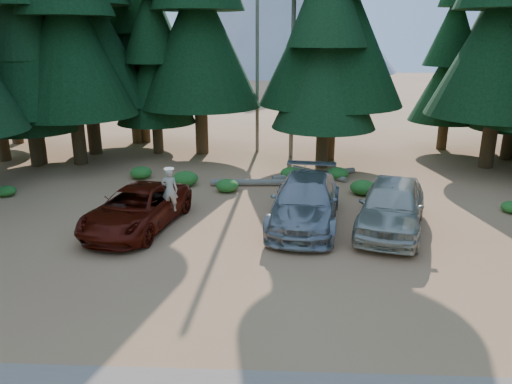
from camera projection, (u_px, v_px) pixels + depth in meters
ground at (275, 270)px, 15.08m from camera, size 160.00×160.00×0.00m
forest_belt_north at (277, 155)px, 29.36m from camera, size 36.00×7.00×22.00m
snag_front at (293, 49)px, 27.02m from camera, size 0.24×0.24×12.00m
snag_back at (257, 66)px, 28.84m from camera, size 0.20×0.20×10.00m
mountain_peak at (266, 1)px, 95.31m from camera, size 48.00×50.00×28.00m
red_pickup at (137, 208)px, 18.14m from camera, size 3.51×5.77×1.49m
silver_minivan_center at (305, 201)px, 18.53m from camera, size 3.24×6.28×1.74m
silver_minivan_right at (392, 206)px, 17.89m from camera, size 3.69×5.87×1.86m
frisbee_player at (170, 189)px, 18.13m from camera, size 0.60×0.43×1.61m
log_left at (258, 182)px, 23.36m from camera, size 4.47×0.58×0.32m
log_mid at (319, 173)px, 24.94m from camera, size 2.61×2.46×0.27m
log_right at (314, 174)px, 24.75m from camera, size 4.25×2.04×0.29m
shrub_far_left at (141, 172)px, 24.54m from camera, size 1.05×1.05×0.58m
shrub_left at (227, 186)px, 22.47m from camera, size 1.02×1.02×0.56m
shrub_center_left at (185, 178)px, 23.37m from camera, size 1.21×1.21×0.66m
shrub_center_right at (291, 173)px, 24.48m from camera, size 1.01×1.01×0.56m
shrub_right at (338, 173)px, 24.38m from camera, size 1.06×1.06×0.58m
shrub_far_right at (363, 187)px, 22.08m from camera, size 1.14×1.14×0.63m
shrub_edge_west at (6, 191)px, 21.87m from camera, size 0.82×0.82×0.45m
shrub_edge_east at (512, 207)px, 19.85m from camera, size 0.81×0.81×0.45m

